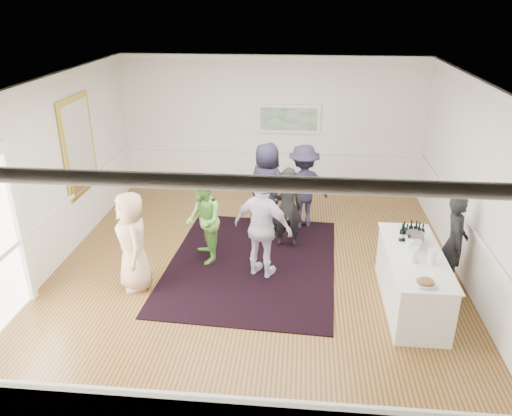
# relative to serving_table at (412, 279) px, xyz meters

# --- Properties ---
(floor) EXTENTS (8.00, 8.00, 0.00)m
(floor) POSITION_rel_serving_table_xyz_m (-2.47, 0.70, -0.44)
(floor) COLOR olive
(floor) RESTS_ON ground
(ceiling) EXTENTS (7.00, 8.00, 0.02)m
(ceiling) POSITION_rel_serving_table_xyz_m (-2.47, 0.70, 2.76)
(ceiling) COLOR white
(ceiling) RESTS_ON wall_back
(wall_left) EXTENTS (0.02, 8.00, 3.20)m
(wall_left) POSITION_rel_serving_table_xyz_m (-5.97, 0.70, 1.16)
(wall_left) COLOR white
(wall_left) RESTS_ON floor
(wall_right) EXTENTS (0.02, 8.00, 3.20)m
(wall_right) POSITION_rel_serving_table_xyz_m (1.03, 0.70, 1.16)
(wall_right) COLOR white
(wall_right) RESTS_ON floor
(wall_back) EXTENTS (7.00, 0.02, 3.20)m
(wall_back) POSITION_rel_serving_table_xyz_m (-2.47, 4.70, 1.16)
(wall_back) COLOR white
(wall_back) RESTS_ON floor
(wall_front) EXTENTS (7.00, 0.02, 3.20)m
(wall_front) POSITION_rel_serving_table_xyz_m (-2.47, -3.30, 1.16)
(wall_front) COLOR white
(wall_front) RESTS_ON floor
(wainscoting) EXTENTS (7.00, 8.00, 1.00)m
(wainscoting) POSITION_rel_serving_table_xyz_m (-2.47, 0.70, 0.06)
(wainscoting) COLOR white
(wainscoting) RESTS_ON floor
(mirror) EXTENTS (0.05, 1.25, 1.85)m
(mirror) POSITION_rel_serving_table_xyz_m (-5.92, 2.00, 1.36)
(mirror) COLOR gold
(mirror) RESTS_ON wall_left
(landscape_painting) EXTENTS (1.44, 0.06, 0.66)m
(landscape_painting) POSITION_rel_serving_table_xyz_m (-2.07, 4.64, 1.34)
(landscape_painting) COLOR white
(landscape_painting) RESTS_ON wall_back
(area_rug) EXTENTS (3.09, 3.95, 0.02)m
(area_rug) POSITION_rel_serving_table_xyz_m (-2.55, 1.02, -0.43)
(area_rug) COLOR black
(area_rug) RESTS_ON floor
(serving_table) EXTENTS (0.83, 2.17, 0.88)m
(serving_table) POSITION_rel_serving_table_xyz_m (0.00, 0.00, 0.00)
(serving_table) COLOR white
(serving_table) RESTS_ON floor
(bartender) EXTENTS (0.48, 0.64, 1.59)m
(bartender) POSITION_rel_serving_table_xyz_m (0.73, 0.61, 0.35)
(bartender) COLOR black
(bartender) RESTS_ON floor
(guest_tan) EXTENTS (0.86, 0.96, 1.65)m
(guest_tan) POSITION_rel_serving_table_xyz_m (-4.35, 0.10, 0.38)
(guest_tan) COLOR tan
(guest_tan) RESTS_ON floor
(guest_green) EXTENTS (0.82, 0.92, 1.57)m
(guest_green) POSITION_rel_serving_table_xyz_m (-3.41, 1.07, 0.34)
(guest_green) COLOR #6CBB4B
(guest_green) RESTS_ON floor
(guest_lilac) EXTENTS (1.12, 0.79, 1.77)m
(guest_lilac) POSITION_rel_serving_table_xyz_m (-2.33, 0.67, 0.44)
(guest_lilac) COLOR silver
(guest_lilac) RESTS_ON floor
(guest_dark_a) EXTENTS (1.28, 1.03, 1.73)m
(guest_dark_a) POSITION_rel_serving_table_xyz_m (-1.68, 2.70, 0.42)
(guest_dark_a) COLOR #212035
(guest_dark_a) RESTS_ON floor
(guest_dark_b) EXTENTS (0.60, 0.42, 1.57)m
(guest_dark_b) POSITION_rel_serving_table_xyz_m (-1.97, 1.81, 0.34)
(guest_dark_b) COLOR black
(guest_dark_b) RESTS_ON floor
(guest_navy) EXTENTS (1.04, 0.95, 1.78)m
(guest_navy) POSITION_rel_serving_table_xyz_m (-2.41, 2.58, 0.45)
(guest_navy) COLOR #212035
(guest_navy) RESTS_ON floor
(wine_bottles) EXTENTS (0.39, 0.25, 0.31)m
(wine_bottles) POSITION_rel_serving_table_xyz_m (0.02, 0.47, 0.59)
(wine_bottles) COLOR black
(wine_bottles) RESTS_ON serving_table
(juice_pitchers) EXTENTS (0.38, 0.38, 0.24)m
(juice_pitchers) POSITION_rel_serving_table_xyz_m (-0.01, -0.18, 0.55)
(juice_pitchers) COLOR #5FAC3D
(juice_pitchers) RESTS_ON serving_table
(ice_bucket) EXTENTS (0.26, 0.26, 0.24)m
(ice_bucket) POSITION_rel_serving_table_xyz_m (0.01, 0.21, 0.55)
(ice_bucket) COLOR silver
(ice_bucket) RESTS_ON serving_table
(nut_bowl) EXTENTS (0.27, 0.27, 0.08)m
(nut_bowl) POSITION_rel_serving_table_xyz_m (-0.04, -0.88, 0.47)
(nut_bowl) COLOR white
(nut_bowl) RESTS_ON serving_table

